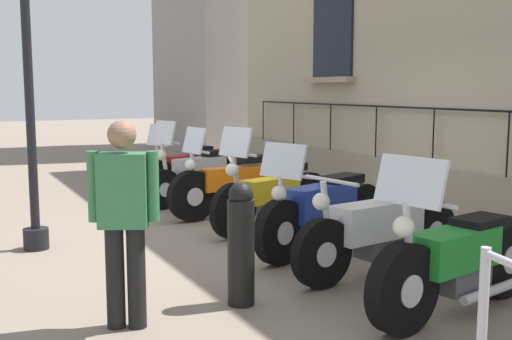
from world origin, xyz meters
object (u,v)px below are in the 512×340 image
at_px(motorcycle_yellow, 272,196).
at_px(motorcycle_white, 381,231).
at_px(motorcycle_red, 188,170).
at_px(pedestrian_standing, 124,213).
at_px(motorcycle_green, 456,262).
at_px(motorcycle_blue, 323,212).
at_px(bollard, 241,244).
at_px(motorcycle_silver, 201,176).
at_px(motorcycle_orange, 235,186).

relative_size(motorcycle_yellow, motorcycle_white, 0.92).
relative_size(motorcycle_red, pedestrian_standing, 1.23).
relative_size(motorcycle_yellow, motorcycle_green, 0.99).
height_order(motorcycle_yellow, motorcycle_blue, motorcycle_yellow).
height_order(motorcycle_yellow, bollard, motorcycle_yellow).
bearing_deg(pedestrian_standing, motorcycle_blue, -155.30).
relative_size(motorcycle_white, pedestrian_standing, 1.37).
relative_size(motorcycle_red, bollard, 1.87).
bearing_deg(motorcycle_blue, bollard, 35.71).
height_order(motorcycle_blue, bollard, motorcycle_blue).
bearing_deg(bollard, motorcycle_blue, -144.29).
relative_size(motorcycle_red, motorcycle_green, 0.96).
xyz_separation_m(motorcycle_white, motorcycle_green, (0.16, 1.15, 0.00)).
bearing_deg(motorcycle_green, motorcycle_red, -91.55).
distance_m(motorcycle_red, motorcycle_yellow, 3.17).
height_order(motorcycle_silver, motorcycle_orange, motorcycle_silver).
relative_size(motorcycle_blue, motorcycle_white, 0.96).
height_order(motorcycle_silver, pedestrian_standing, pedestrian_standing).
distance_m(motorcycle_blue, pedestrian_standing, 2.83).
bearing_deg(motorcycle_silver, motorcycle_green, 89.77).
distance_m(motorcycle_silver, motorcycle_green, 5.47).
height_order(motorcycle_yellow, motorcycle_white, motorcycle_yellow).
relative_size(motorcycle_orange, motorcycle_yellow, 1.06).
xyz_separation_m(motorcycle_red, motorcycle_green, (0.18, 6.47, 0.03)).
bearing_deg(motorcycle_green, bollard, -34.91).
distance_m(motorcycle_red, motorcycle_white, 5.32).
relative_size(motorcycle_yellow, motorcycle_blue, 0.97).
height_order(motorcycle_white, pedestrian_standing, pedestrian_standing).
distance_m(motorcycle_yellow, motorcycle_green, 3.30).
bearing_deg(motorcycle_silver, motorcycle_blue, 91.60).
xyz_separation_m(motorcycle_silver, motorcycle_green, (0.02, 5.47, -0.00)).
bearing_deg(motorcycle_silver, pedestrian_standing, 61.60).
bearing_deg(motorcycle_red, pedestrian_standing, 64.78).
relative_size(motorcycle_green, bollard, 1.95).
distance_m(motorcycle_silver, bollard, 4.70).
bearing_deg(motorcycle_silver, motorcycle_red, -98.73).
height_order(motorcycle_red, motorcycle_orange, motorcycle_orange).
xyz_separation_m(motorcycle_yellow, motorcycle_green, (0.12, 3.30, -0.01)).
distance_m(motorcycle_blue, motorcycle_green, 2.11).
bearing_deg(motorcycle_green, motorcycle_silver, -90.23).
bearing_deg(bollard, motorcycle_green, 145.09).
height_order(bollard, pedestrian_standing, pedestrian_standing).
bearing_deg(motorcycle_white, motorcycle_green, 82.28).
bearing_deg(motorcycle_orange, pedestrian_standing, 53.62).
bearing_deg(motorcycle_yellow, motorcycle_orange, -88.12).
relative_size(motorcycle_silver, motorcycle_green, 1.03).
distance_m(motorcycle_red, motorcycle_green, 6.47).
bearing_deg(bollard, motorcycle_silver, -108.01).
distance_m(motorcycle_red, motorcycle_blue, 4.36).
relative_size(motorcycle_silver, motorcycle_white, 0.96).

